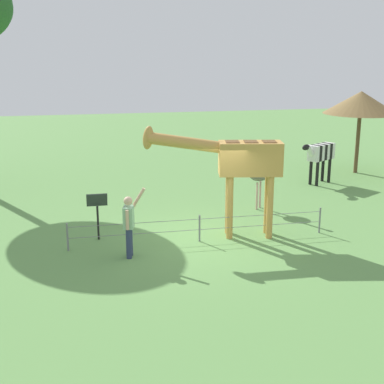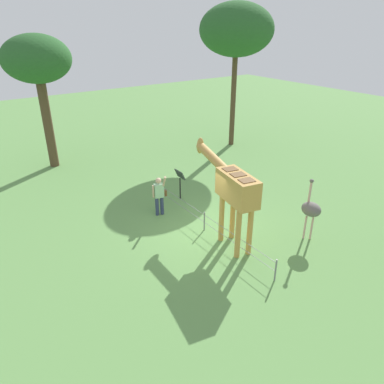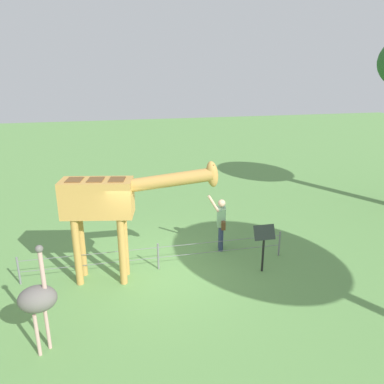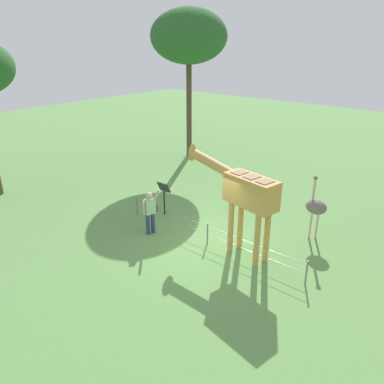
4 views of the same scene
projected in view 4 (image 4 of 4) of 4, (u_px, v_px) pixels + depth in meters
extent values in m
plane|color=#60934C|center=(209.00, 242.00, 12.69)|extent=(60.00, 60.00, 0.00)
cylinder|color=#C69347|center=(231.00, 227.00, 11.84)|extent=(0.18, 0.18, 1.76)
cylinder|color=#C69347|center=(240.00, 223.00, 12.10)|extent=(0.18, 0.18, 1.76)
cylinder|color=#C69347|center=(257.00, 240.00, 11.05)|extent=(0.18, 0.18, 1.76)
cylinder|color=#C69347|center=(267.00, 236.00, 11.31)|extent=(0.18, 0.18, 1.76)
cube|color=#C69347|center=(251.00, 191.00, 11.07)|extent=(1.80, 1.00, 0.90)
cube|color=brown|center=(239.00, 172.00, 11.25)|extent=(0.44, 0.50, 0.02)
cube|color=brown|center=(252.00, 177.00, 10.89)|extent=(0.44, 0.50, 0.02)
cube|color=brown|center=(265.00, 181.00, 10.54)|extent=(0.44, 0.50, 0.02)
cylinder|color=#C69347|center=(213.00, 164.00, 12.11)|extent=(2.23, 0.73, 0.62)
ellipsoid|color=#C69347|center=(192.00, 152.00, 12.83)|extent=(0.41, 0.32, 0.67)
cylinder|color=brown|center=(191.00, 148.00, 12.72)|extent=(0.05, 0.05, 0.14)
cylinder|color=brown|center=(193.00, 147.00, 12.81)|extent=(0.05, 0.05, 0.14)
cylinder|color=navy|center=(153.00, 223.00, 13.19)|extent=(0.14, 0.14, 0.78)
cylinder|color=navy|center=(148.00, 224.00, 13.08)|extent=(0.14, 0.14, 0.78)
cube|color=#93C699|center=(150.00, 206.00, 12.89)|extent=(0.32, 0.41, 0.55)
sphere|color=#D8AD8C|center=(149.00, 195.00, 12.73)|extent=(0.22, 0.22, 0.22)
cylinder|color=#D8AD8C|center=(157.00, 195.00, 12.62)|extent=(0.36, 0.16, 0.51)
cylinder|color=#D8AD8C|center=(144.00, 208.00, 12.77)|extent=(0.08, 0.08, 0.50)
cube|color=brown|center=(155.00, 209.00, 13.11)|extent=(0.16, 0.22, 0.24)
cylinder|color=#CC9E93|center=(310.00, 226.00, 12.79)|extent=(0.07, 0.07, 0.90)
cylinder|color=#CC9E93|center=(317.00, 226.00, 12.81)|extent=(0.07, 0.07, 0.90)
ellipsoid|color=#66605B|center=(316.00, 207.00, 12.52)|extent=(0.70, 0.56, 0.49)
cylinder|color=#CC9E93|center=(314.00, 191.00, 12.40)|extent=(0.08, 0.08, 0.80)
sphere|color=#66605B|center=(316.00, 178.00, 12.23)|extent=(0.14, 0.14, 0.14)
cylinder|color=brown|center=(189.00, 110.00, 21.22)|extent=(0.30, 0.30, 5.30)
ellipsoid|color=#285B28|center=(189.00, 36.00, 19.75)|extent=(4.09, 4.09, 2.86)
cylinder|color=black|center=(164.00, 203.00, 14.57)|extent=(0.06, 0.06, 0.95)
cube|color=#333D38|center=(164.00, 187.00, 14.32)|extent=(0.56, 0.21, 0.38)
cylinder|color=slate|center=(307.00, 272.00, 10.40)|extent=(0.05, 0.05, 0.75)
cylinder|color=slate|center=(207.00, 233.00, 12.49)|extent=(0.05, 0.05, 0.75)
cylinder|color=slate|center=(137.00, 205.00, 14.58)|extent=(0.05, 0.05, 0.75)
cube|color=slate|center=(208.00, 226.00, 12.39)|extent=(7.00, 0.01, 0.01)
cube|color=slate|center=(207.00, 234.00, 12.51)|extent=(7.00, 0.01, 0.01)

